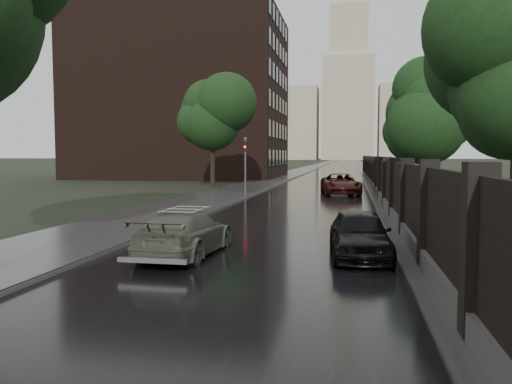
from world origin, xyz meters
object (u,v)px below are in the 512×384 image
at_px(tree_right_b, 438,117).
at_px(tree_right_c, 405,132).
at_px(volga_sedan, 185,233).
at_px(car_right_near, 359,234).
at_px(traffic_light, 245,161).
at_px(tree_left_far, 212,124).
at_px(car_right_far, 341,184).

relative_size(tree_right_b, tree_right_c, 1.00).
relative_size(tree_right_b, volga_sedan, 1.63).
bearing_deg(car_right_near, traffic_light, 106.67).
bearing_deg(car_right_near, tree_right_c, 78.24).
height_order(tree_left_far, car_right_near, tree_left_far).
height_order(traffic_light, volga_sedan, traffic_light).
xyz_separation_m(tree_right_c, traffic_light, (-11.80, -15.01, -2.55)).
distance_m(traffic_light, car_right_near, 20.49).
distance_m(tree_left_far, car_right_near, 26.85).
relative_size(tree_right_c, traffic_light, 1.75).
xyz_separation_m(tree_right_b, car_right_near, (-4.54, -16.08, -4.29)).
relative_size(tree_left_far, tree_right_c, 1.05).
bearing_deg(volga_sedan, car_right_far, -97.43).
bearing_deg(tree_right_b, car_right_far, 133.09).
distance_m(tree_right_b, traffic_light, 12.44).
xyz_separation_m(tree_left_far, volga_sedan, (6.20, -24.68, -4.62)).
bearing_deg(car_right_far, tree_right_b, -54.87).
height_order(tree_right_c, car_right_near, tree_right_c).
bearing_deg(traffic_light, tree_left_far, 126.47).
distance_m(tree_right_b, volga_sedan, 19.58).
distance_m(tree_left_far, car_right_far, 11.13).
xyz_separation_m(traffic_light, volga_sedan, (2.50, -19.68, -1.77)).
bearing_deg(tree_left_far, volga_sedan, -75.90).
height_order(tree_left_far, volga_sedan, tree_left_far).
height_order(volga_sedan, car_right_far, car_right_far).
relative_size(volga_sedan, car_right_near, 1.11).
distance_m(tree_right_c, volga_sedan, 36.17).
bearing_deg(traffic_light, tree_right_c, 51.82).
distance_m(tree_right_c, car_right_far, 13.94).
xyz_separation_m(tree_left_far, tree_right_b, (15.50, -8.00, -0.29)).
bearing_deg(tree_right_c, volga_sedan, -105.01).
height_order(traffic_light, car_right_far, traffic_light).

